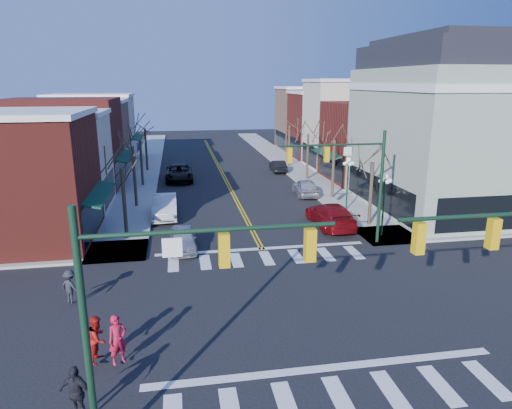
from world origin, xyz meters
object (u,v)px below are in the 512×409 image
pedestrian_red_a (118,340)px  pedestrian_red_b (98,339)px  lamppost_midblock (348,175)px  car_right_near (331,215)px  car_left_mid (165,207)px  car_right_far (278,166)px  car_right_mid (305,187)px  car_left_far (179,173)px  car_left_near (183,239)px  pedestrian_dark_a (76,393)px  victorian_corner (454,126)px  pedestrian_dark_b (70,287)px  lamppost_corner (384,194)px

pedestrian_red_a → pedestrian_red_b: pedestrian_red_a is taller
lamppost_midblock → car_right_near: size_ratio=0.75×
car_left_mid → car_right_far: (12.43, 16.29, -0.18)m
car_right_near → car_right_mid: car_right_near is taller
car_left_far → pedestrian_red_a: 32.37m
car_left_mid → car_left_near: bearing=-80.8°
car_right_near → car_left_mid: bearing=-21.5°
pedestrian_red_b → pedestrian_dark_a: size_ratio=0.98×
victorian_corner → car_left_mid: bearing=176.9°
car_right_near → car_right_mid: bearing=-95.9°
lamppost_midblock → pedestrian_dark_b: 22.46m
car_right_mid → car_right_far: 11.41m
pedestrian_red_a → pedestrian_dark_a: size_ratio=1.05×
pedestrian_red_b → lamppost_corner: bearing=-42.3°
car_left_far → car_right_far: 11.58m
victorian_corner → pedestrian_dark_a: bearing=-140.4°
car_right_near → car_right_mid: (0.75, 9.20, -0.07)m
car_left_mid → pedestrian_dark_b: size_ratio=3.22×
lamppost_midblock → pedestrian_red_a: size_ratio=2.31×
lamppost_corner → car_right_far: bearing=94.4°
lamppost_corner → car_left_mid: (-14.23, 7.23, -2.11)m
car_left_far → car_right_near: 20.52m
lamppost_midblock → car_left_far: (-13.00, 14.07, -2.14)m
pedestrian_red_b → pedestrian_dark_b: (-1.96, 4.91, -0.08)m
victorian_corner → pedestrian_red_a: size_ratio=7.59×
car_left_near → car_left_mid: 7.33m
victorian_corner → car_right_far: size_ratio=3.53×
victorian_corner → pedestrian_dark_b: 29.85m
car_right_far → pedestrian_dark_a: bearing=70.2°
pedestrian_red_a → pedestrian_red_b: bearing=128.3°
car_right_mid → pedestrian_red_b: bearing=61.9°
car_left_far → pedestrian_red_b: bearing=-95.4°
lamppost_midblock → car_left_near: lamppost_midblock is taller
car_right_mid → pedestrian_dark_b: (-16.40, -18.61, 0.18)m
lamppost_corner → pedestrian_dark_a: bearing=-138.7°
car_left_near → victorian_corner: bearing=15.2°
lamppost_corner → pedestrian_red_a: size_ratio=2.31×
victorian_corner → pedestrian_dark_b: bearing=-154.7°
lamppost_midblock → car_right_far: size_ratio=1.07×
car_right_far → pedestrian_dark_b: size_ratio=2.52×
victorian_corner → pedestrian_red_b: size_ratio=8.08×
car_right_mid → pedestrian_red_b: 27.60m
car_right_far → car_left_near: bearing=65.8°
car_right_far → pedestrian_dark_a: 40.66m
victorian_corner → car_left_near: 22.92m
car_left_far → car_right_near: (10.45, -17.66, 0.01)m
pedestrian_red_a → pedestrian_dark_b: (-2.70, 5.20, -0.14)m
lamppost_midblock → pedestrian_dark_a: (-16.40, -20.93, -1.92)m
pedestrian_red_a → victorian_corner: bearing=6.4°
pedestrian_red_a → pedestrian_dark_b: bearing=87.2°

